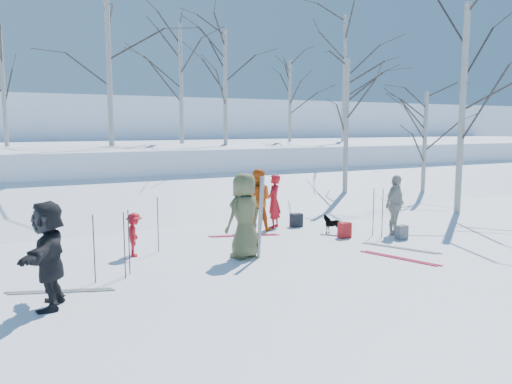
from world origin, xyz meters
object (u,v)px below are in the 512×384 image
skier_red_seated (134,235)px  skier_cream_east (395,205)px  skier_red_north (274,201)px  backpack_dark (296,220)px  skier_olive_center (245,216)px  dog (333,224)px  skier_redor_behind (257,200)px  backpack_grey (402,232)px  backpack_red (345,230)px  skier_grey_west (49,254)px

skier_red_seated → skier_cream_east: bearing=-80.1°
skier_red_north → backpack_dark: 0.92m
skier_olive_center → dog: (3.37, 1.17, -0.72)m
skier_red_north → skier_red_seated: 4.71m
skier_redor_behind → dog: bearing=172.9°
skier_olive_center → backpack_grey: 4.64m
skier_red_north → backpack_grey: bearing=87.9°
dog → backpack_dark: dog is taller
skier_olive_center → skier_red_north: bearing=-147.4°
skier_red_seated → backpack_red: skier_red_seated is taller
skier_red_seated → dog: skier_red_seated is taller
skier_olive_center → skier_grey_west: (-4.28, -1.36, -0.08)m
skier_red_seated → skier_grey_west: 3.38m
skier_red_seated → backpack_grey: skier_red_seated is taller
skier_red_seated → dog: (5.59, -0.11, -0.25)m
skier_red_seated → skier_grey_west: (-2.06, -2.64, 0.39)m
backpack_red → skier_cream_east: bearing=-11.6°
skier_red_north → skier_cream_east: size_ratio=0.96×
skier_red_north → backpack_red: bearing=76.5°
skier_olive_center → skier_red_north: skier_olive_center is taller
skier_red_seated → backpack_red: size_ratio=2.45×
skier_olive_center → skier_red_seated: (-2.22, 1.29, -0.47)m
skier_red_seated → skier_cream_east: (7.03, -1.01, 0.32)m
skier_cream_east → backpack_dark: 2.94m
skier_redor_behind → backpack_dark: (1.27, -0.11, -0.69)m
backpack_red → backpack_dark: bearing=100.7°
skier_redor_behind → dog: skier_redor_behind is taller
skier_olive_center → skier_cream_east: bearing=166.6°
skier_cream_east → dog: size_ratio=2.70×
backpack_dark → backpack_red: bearing=-79.3°
backpack_red → backpack_dark: size_ratio=1.05×
skier_red_north → backpack_red: size_ratio=3.80×
skier_olive_center → backpack_red: skier_olive_center is taller
skier_grey_west → backpack_red: size_ratio=4.30×
skier_grey_west → backpack_dark: 8.22m
skier_red_seated → skier_olive_center: bearing=-102.0°
dog → skier_redor_behind: bearing=-79.0°
skier_olive_center → skier_grey_west: size_ratio=1.09×
backpack_red → backpack_dark: (-0.36, 1.89, -0.01)m
skier_redor_behind → dog: size_ratio=2.88×
skier_cream_east → dog: 1.79m
skier_cream_east → backpack_grey: bearing=-136.3°
skier_olive_center → backpack_red: 3.45m
skier_red_north → skier_grey_west: skier_grey_west is taller
backpack_grey → backpack_dark: backpack_dark is taller
skier_red_seated → skier_redor_behind: bearing=-53.5°
backpack_red → dog: bearing=84.5°
skier_red_north → dog: (1.09, -1.48, -0.54)m
skier_red_north → skier_grey_west: bearing=-8.6°
skier_red_north → skier_red_seated: skier_red_north is taller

